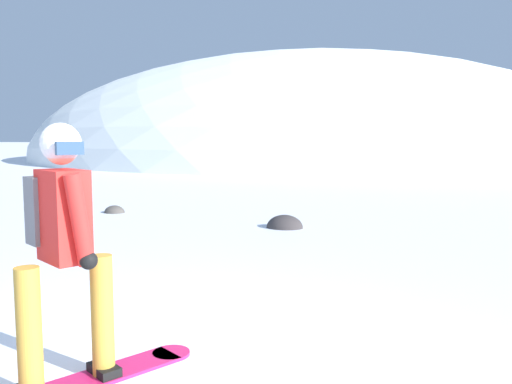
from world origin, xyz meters
TOP-DOWN VIEW (x-y plane):
  - ridge_peak_main at (-7.89, 36.95)m, footprint 41.69×37.52m
  - snowboarder_main at (-0.40, 0.16)m, footprint 1.01×1.66m
  - rock_dark at (-4.82, 7.12)m, footprint 0.46×0.39m
  - rock_mid at (-0.79, 6.52)m, footprint 0.67×0.57m

SIDE VIEW (x-z plane):
  - ridge_peak_main at x=-7.89m, z-range -7.73..7.73m
  - rock_dark at x=-4.82m, z-range -0.16..0.16m
  - rock_mid at x=-0.79m, z-range -0.23..0.23m
  - snowboarder_main at x=-0.40m, z-range 0.06..1.78m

